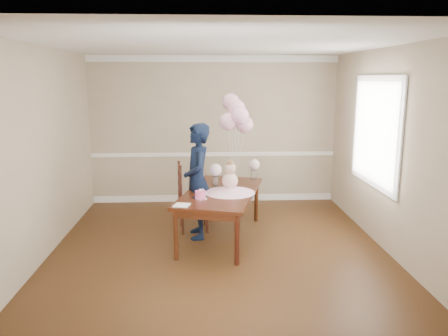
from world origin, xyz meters
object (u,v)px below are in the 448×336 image
woman (197,181)px  dining_chair_seat (194,201)px  dining_table_top (221,193)px  birthday_cake (200,194)px

woman → dining_chair_seat: bearing=-175.2°
dining_table_top → woman: (-0.33, 0.09, 0.15)m
dining_table_top → birthday_cake: 0.47m
dining_table_top → birthday_cake: bearing=-114.0°
dining_table_top → woman: size_ratio=1.13×
dining_table_top → birthday_cake: birthday_cake is taller
birthday_cake → woman: bearing=95.2°
dining_table_top → woman: 0.38m
dining_table_top → dining_chair_seat: size_ratio=4.16×
dining_chair_seat → woman: bearing=-83.9°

